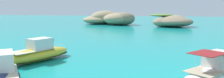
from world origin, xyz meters
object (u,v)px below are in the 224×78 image
(islet_large, at_px, (111,19))
(motorboat_white, at_px, (216,73))
(islet_small, at_px, (171,21))
(motorboat_yellow, at_px, (37,54))

(islet_large, xyz_separation_m, motorboat_white, (31.74, -72.54, -1.55))
(islet_small, relative_size, motorboat_white, 2.18)
(motorboat_yellow, xyz_separation_m, motorboat_white, (21.02, -2.87, -0.02))
(islet_small, bearing_deg, islet_large, 168.23)
(islet_large, relative_size, motorboat_white, 3.04)
(islet_large, xyz_separation_m, islet_small, (26.63, -5.55, -0.41))
(islet_large, relative_size, motorboat_yellow, 2.80)
(islet_small, relative_size, motorboat_yellow, 2.01)
(islet_large, relative_size, islet_small, 1.40)
(islet_small, distance_m, motorboat_yellow, 66.08)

